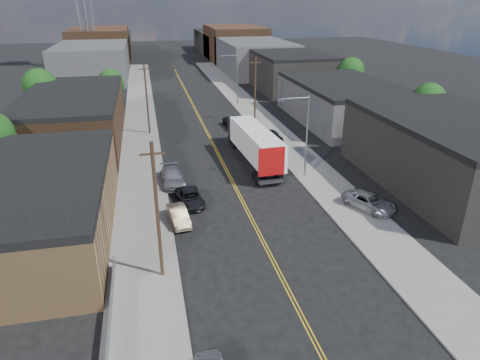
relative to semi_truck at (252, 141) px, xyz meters
name	(u,v)px	position (x,y,z in m)	size (l,w,h in m)	color
ground	(194,107)	(-3.65, 28.65, -2.45)	(260.00, 260.00, 0.00)	black
centerline	(206,130)	(-3.65, 13.65, -2.45)	(0.32, 120.00, 0.01)	gold
sidewalk_left	(141,134)	(-13.15, 13.65, -2.38)	(5.00, 140.00, 0.15)	slate
sidewalk_right	(268,126)	(5.85, 13.65, -2.38)	(5.00, 140.00, 0.15)	slate
warehouse_tan	(32,205)	(-21.65, -13.35, 0.35)	(12.00, 22.00, 5.60)	olive
warehouse_brown	(74,117)	(-21.65, 12.65, 0.85)	(12.00, 26.00, 6.60)	#462F1C
industrial_right_a	(452,152)	(18.34, -11.35, 1.10)	(14.00, 22.00, 7.10)	black
industrial_right_b	(343,101)	(18.35, 14.65, 0.60)	(14.00, 24.00, 6.10)	#373739
industrial_right_c	(290,71)	(18.35, 40.65, 1.35)	(14.00, 22.00, 7.60)	black
skyline_left_a	(93,61)	(-23.65, 63.65, 1.55)	(16.00, 30.00, 8.00)	#373739
skyline_right_a	(254,57)	(16.35, 63.65, 1.55)	(16.00, 30.00, 8.00)	#373739
skyline_left_b	(101,46)	(-23.65, 88.65, 2.55)	(16.00, 26.00, 10.00)	#462F1C
skyline_right_b	(235,43)	(16.35, 88.65, 2.55)	(16.00, 26.00, 10.00)	#462F1C
skyline_left_c	(106,45)	(-23.65, 108.65, 1.05)	(16.00, 40.00, 7.00)	black
skyline_right_c	(223,42)	(16.35, 108.65, 1.05)	(16.00, 40.00, 7.00)	black
streetlight_near	(304,131)	(3.95, -6.35, 2.88)	(3.39, 0.25, 9.00)	gray
streetlight_far	(235,76)	(3.95, 28.65, 2.88)	(3.39, 0.25, 9.00)	gray
utility_pole_left_near	(157,212)	(-11.85, -21.35, 2.69)	(1.60, 0.26, 10.00)	black
utility_pole_left_far	(147,99)	(-11.85, 13.65, 2.69)	(1.60, 0.26, 10.00)	black
utility_pole_right	(255,90)	(4.55, 16.65, 2.69)	(1.60, 0.26, 10.00)	black
chainlink_fence	(108,343)	(-15.15, -27.85, -1.80)	(0.05, 16.00, 1.22)	slate
tree_left_mid	(41,87)	(-27.59, 23.65, 3.03)	(5.10, 5.04, 8.37)	black
tree_left_far	(111,83)	(-17.59, 30.65, 2.11)	(4.35, 4.20, 6.97)	black
tree_right_near	(429,101)	(26.41, 4.65, 2.42)	(4.60, 4.48, 7.44)	black
tree_right_far	(351,72)	(26.41, 28.65, 2.72)	(4.85, 4.76, 7.91)	black
semi_truck	(252,141)	(0.00, 0.00, 0.00)	(3.54, 16.55, 4.30)	white
car_left_b	(178,216)	(-10.05, -13.74, -1.76)	(1.46, 4.19, 1.38)	tan
car_left_c	(190,198)	(-8.65, -10.31, -1.79)	(2.20, 4.77, 1.33)	black
car_left_d	(172,177)	(-9.96, -5.17, -1.67)	(2.20, 5.42, 1.57)	#999A9E
car_right_lot_a	(369,202)	(7.35, -15.13, -1.59)	(2.37, 5.14, 1.43)	#AAAEAF
car_right_lot_c	(273,135)	(4.55, 6.71, -1.63)	(1.58, 3.92, 1.33)	black
car_ahead_truck	(235,123)	(0.85, 14.13, -1.67)	(2.60, 5.64, 1.57)	black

